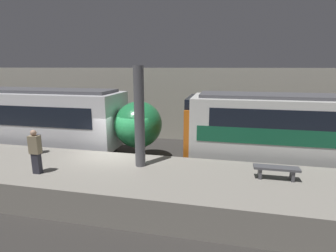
{
  "coord_description": "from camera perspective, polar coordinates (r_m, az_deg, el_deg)",
  "views": [
    {
      "loc": [
        4.78,
        -10.52,
        4.89
      ],
      "look_at": [
        2.3,
        0.84,
        2.25
      ],
      "focal_mm": 28.0,
      "sensor_mm": 36.0,
      "label": 1
    }
  ],
  "objects": [
    {
      "name": "platform",
      "position": [
        10.74,
        -15.65,
        -11.54
      ],
      "size": [
        40.0,
        3.87,
        1.11
      ],
      "color": "gray",
      "rests_on": "ground"
    },
    {
      "name": "person_waiting",
      "position": [
        10.51,
        -26.9,
        -4.84
      ],
      "size": [
        0.38,
        0.24,
        1.62
      ],
      "color": "#2D2D38",
      "rests_on": "platform"
    },
    {
      "name": "station_rear_barrier",
      "position": [
        18.03,
        -3.2,
        4.86
      ],
      "size": [
        50.0,
        0.15,
        4.82
      ],
      "color": "#B2AD9E",
      "rests_on": "ground"
    },
    {
      "name": "platform_bench",
      "position": [
        9.8,
        22.48,
        -8.82
      ],
      "size": [
        1.5,
        0.4,
        0.45
      ],
      "color": "#4C4C51",
      "rests_on": "platform"
    },
    {
      "name": "ground_plane",
      "position": [
        12.55,
        -11.35,
        -10.43
      ],
      "size": [
        120.0,
        120.0,
        0.0
      ],
      "primitive_type": "plane",
      "color": "#33302D"
    },
    {
      "name": "support_pillar_near",
      "position": [
        9.91,
        -6.24,
        1.84
      ],
      "size": [
        0.39,
        0.39,
        3.83
      ],
      "color": "#56565B",
      "rests_on": "platform"
    },
    {
      "name": "trash_bin",
      "position": [
        13.03,
        -26.73,
        -3.55
      ],
      "size": [
        0.44,
        0.44,
        0.85
      ],
      "color": "#4C4C51",
      "rests_on": "platform"
    }
  ]
}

